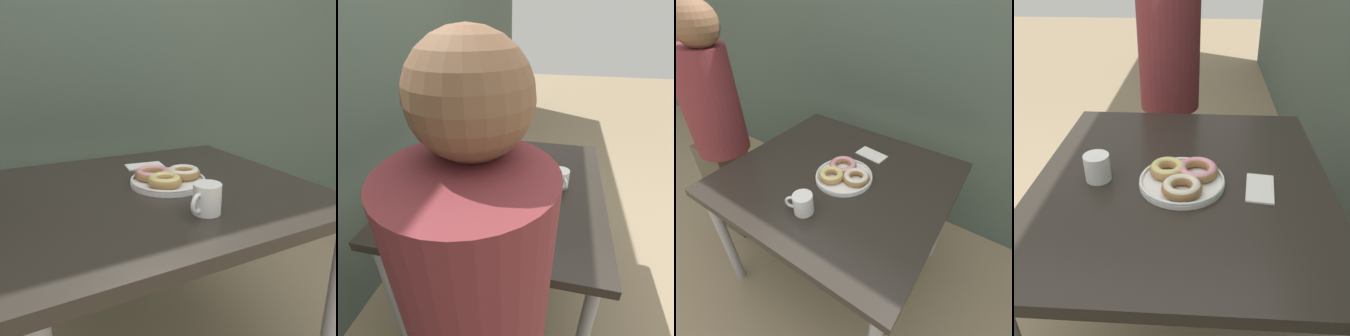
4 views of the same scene
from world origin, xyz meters
TOP-DOWN VIEW (x-y plane):
  - ground_plane at (0.00, 0.00)m, footprint 14.00×14.00m
  - dining_table at (0.00, 0.35)m, footprint 1.03×0.94m
  - donut_plate at (0.03, 0.35)m, footprint 0.27×0.27m
  - coffee_mug at (0.02, 0.08)m, footprint 0.11×0.08m
  - person_figure at (-0.77, 0.24)m, footprint 0.37×0.29m
  - napkin at (0.05, 0.59)m, footprint 0.16×0.10m

SIDE VIEW (x-z plane):
  - ground_plane at x=0.00m, z-range 0.00..0.00m
  - dining_table at x=0.00m, z-range 0.29..1.02m
  - napkin at x=0.05m, z-range 0.73..0.74m
  - person_figure at x=-0.77m, z-range 0.02..1.46m
  - donut_plate at x=0.03m, z-range 0.73..0.78m
  - coffee_mug at x=0.02m, z-range 0.73..0.82m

